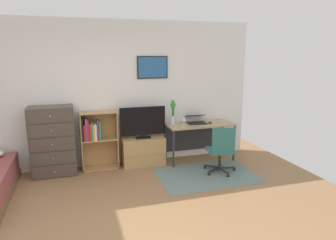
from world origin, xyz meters
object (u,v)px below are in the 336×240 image
Objects in this scene: bookshelf at (96,136)px; dresser at (53,141)px; television at (143,123)px; bamboo_vase at (173,111)px; tv_stand at (143,151)px; computer_mouse at (210,123)px; wine_glass at (184,119)px; office_chair at (221,149)px; laptop at (196,120)px; desk at (198,130)px.

dresser is at bearing -174.73° from bookshelf.
bamboo_vase is at bearing 8.60° from television.
computer_mouse is (1.34, -0.10, 0.49)m from tv_stand.
bookshelf is 2.21m from computer_mouse.
computer_mouse is at bearing 6.67° from wine_glass.
office_chair is 8.27× the size of computer_mouse.
bamboo_vase is at bearing 6.57° from tv_stand.
bookshelf reaches higher than tv_stand.
computer_mouse is (0.13, 0.75, 0.30)m from office_chair.
television is at bearing 169.44° from wine_glass.
dresser is at bearing 176.37° from wine_glass.
dresser is at bearing -177.76° from bamboo_vase.
dresser is 1.41× the size of office_chair.
laptop is 0.51m from bamboo_vase.
television is 1.10m from laptop.
office_chair is at bearing -23.47° from bookshelf.
office_chair reaches higher than tv_stand.
laptop is 2.36× the size of wine_glass.
laptop reaches higher than desk.
office_chair is (1.21, -0.85, 0.19)m from tv_stand.
bamboo_vase is (2.22, 0.09, 0.39)m from dresser.
office_chair is 0.97m from laptop.
bamboo_vase is (-0.48, 0.03, 0.19)m from laptop.
computer_mouse is (1.34, -0.07, -0.08)m from television.
computer_mouse is at bearing -4.11° from tv_stand.
laptop reaches higher than computer_mouse.
bamboo_vase reaches higher than tv_stand.
desk is (2.73, 0.02, -0.01)m from dresser.
tv_stand is at bearing 0.54° from dresser.
dresser reaches higher than desk.
bookshelf reaches higher than desk.
dresser is 2.70m from laptop.
dresser reaches higher than office_chair.
office_chair is at bearing -34.95° from tv_stand.
television is 2.03× the size of laptop.
tv_stand is at bearing -179.89° from desk.
office_chair is 1.83× the size of bamboo_vase.
bookshelf is at bearing 5.27° from dresser.
bamboo_vase is (-0.59, 0.92, 0.54)m from office_chair.
computer_mouse is 0.58× the size of wine_glass.
television is 0.78m from wine_glass.
dresser is at bearing -179.64° from desk.
bookshelf reaches higher than computer_mouse.
bookshelf is at bearing 168.02° from office_chair.
desk is (1.14, 0.02, -0.23)m from television.
bamboo_vase reaches higher than computer_mouse.
tv_stand is at bearing -173.31° from laptop.
desk is 0.65m from bamboo_vase.
wine_glass is (-0.58, -0.07, 0.12)m from computer_mouse.
dresser is 2.93m from office_chair.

